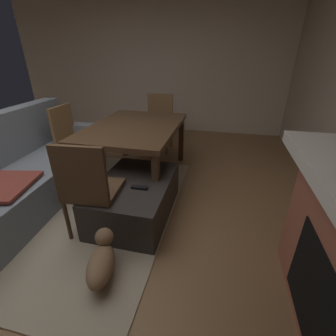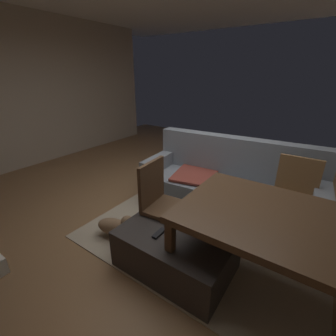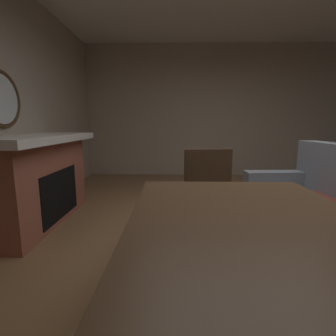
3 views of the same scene
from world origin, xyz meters
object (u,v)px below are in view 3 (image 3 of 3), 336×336
dining_table (251,238)px  tv_remote (169,217)px  small_dog (177,216)px  fireplace (35,179)px  round_wall_mirror (2,99)px  ottoman_coffee_table (182,249)px  dining_chair_west (210,195)px

dining_table → tv_remote: bearing=-157.9°
tv_remote → dining_table: 1.02m
small_dog → fireplace: bearing=-96.9°
round_wall_mirror → ottoman_coffee_table: round_wall_mirror is taller
dining_chair_west → fireplace: bearing=-107.8°
dining_chair_west → small_dog: (-0.42, -0.29, -0.36)m
dining_table → dining_chair_west: 1.17m
dining_table → round_wall_mirror: bearing=-128.8°
tv_remote → small_dog: 0.72m
fireplace → dining_chair_west: 2.03m
small_dog → round_wall_mirror: bearing=-95.9°
fireplace → small_dog: (0.20, 1.64, -0.36)m
dining_table → ottoman_coffee_table: bearing=-161.1°
ottoman_coffee_table → dining_chair_west: 0.56m
dining_table → small_dog: bearing=-169.4°
fireplace → dining_chair_west: bearing=72.2°
fireplace → dining_table: size_ratio=1.19×
small_dog → ottoman_coffee_table: bearing=1.9°
fireplace → small_dog: size_ratio=3.96×
fireplace → dining_table: bearing=47.3°
round_wall_mirror → tv_remote: round_wall_mirror is taller
tv_remote → dining_chair_west: 0.46m
tv_remote → small_dog: (-0.68, 0.07, -0.25)m
dining_table → small_dog: 1.69m
ottoman_coffee_table → small_dog: (-0.80, -0.03, -0.04)m
dining_chair_west → small_dog: bearing=-145.6°
ottoman_coffee_table → small_dog: ottoman_coffee_table is taller
fireplace → round_wall_mirror: 0.95m
fireplace → tv_remote: bearing=60.8°
round_wall_mirror → dining_table: 2.95m
dining_table → small_dog: size_ratio=3.32×
ottoman_coffee_table → small_dog: size_ratio=2.26×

